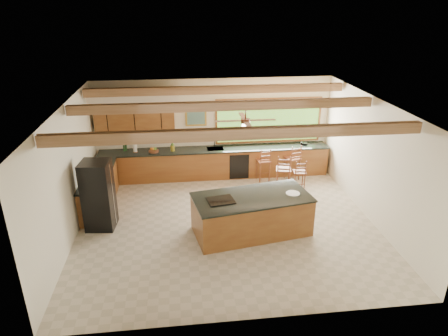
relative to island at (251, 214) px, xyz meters
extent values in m
plane|color=beige|center=(-0.53, 0.43, -0.47)|extent=(7.20, 7.20, 0.00)
cube|color=#EFE7CE|center=(-0.53, 3.68, 1.03)|extent=(7.20, 0.04, 3.00)
cube|color=#EFE7CE|center=(-0.53, -2.82, 1.03)|extent=(7.20, 0.04, 3.00)
cube|color=#EFE7CE|center=(-4.13, 0.43, 1.03)|extent=(0.04, 6.50, 3.00)
cube|color=#EFE7CE|center=(3.07, 0.43, 1.03)|extent=(0.04, 6.50, 3.00)
cube|color=tan|center=(-0.53, 0.43, 2.53)|extent=(7.20, 6.50, 0.04)
cube|color=#A87B54|center=(-0.53, -1.17, 2.39)|extent=(7.10, 0.15, 0.22)
cube|color=#A87B54|center=(-0.53, 0.93, 2.39)|extent=(7.10, 0.15, 0.22)
cube|color=#A87B54|center=(-0.53, 2.73, 2.39)|extent=(7.10, 0.15, 0.22)
cube|color=brown|center=(-2.88, 3.49, 1.43)|extent=(2.30, 0.35, 0.70)
cube|color=#EFE2CE|center=(-2.88, 3.42, 2.03)|extent=(2.60, 0.50, 0.48)
cylinder|color=#FFEABF|center=(-3.58, 3.42, 1.80)|extent=(0.10, 0.10, 0.01)
cylinder|color=#FFEABF|center=(-2.18, 3.42, 1.80)|extent=(0.10, 0.10, 0.01)
cube|color=#73A33A|center=(1.17, 3.65, 1.20)|extent=(3.20, 0.04, 1.30)
cube|color=gold|center=(-1.08, 3.65, 1.38)|extent=(0.64, 0.03, 0.54)
cube|color=#3F7252|center=(-1.08, 3.63, 1.38)|extent=(0.54, 0.01, 0.44)
cube|color=brown|center=(-0.53, 3.34, -0.03)|extent=(7.00, 0.65, 0.88)
cube|color=black|center=(-0.53, 3.34, 0.43)|extent=(7.04, 0.69, 0.04)
cube|color=brown|center=(-3.79, 1.78, -0.03)|extent=(0.65, 2.35, 0.88)
cube|color=black|center=(-3.79, 1.78, 0.43)|extent=(0.69, 2.39, 0.04)
cube|color=black|center=(0.17, 3.01, -0.05)|extent=(0.60, 0.02, 0.78)
cube|color=silver|center=(-0.53, 3.34, 0.43)|extent=(0.50, 0.38, 0.03)
cylinder|color=silver|center=(-0.53, 3.54, 0.60)|extent=(0.03, 0.03, 0.30)
cylinder|color=silver|center=(-0.53, 3.44, 0.73)|extent=(0.03, 0.20, 0.03)
cylinder|color=white|center=(-2.93, 3.34, 0.59)|extent=(0.12, 0.12, 0.29)
cylinder|color=#1C4620|center=(-3.28, 3.46, 0.54)|extent=(0.05, 0.05, 0.18)
cylinder|color=#1C4620|center=(-3.22, 3.51, 0.56)|extent=(0.06, 0.06, 0.22)
cube|color=black|center=(2.29, 3.39, 0.49)|extent=(0.24, 0.22, 0.09)
cube|color=brown|center=(0.00, 0.00, -0.02)|extent=(2.83, 1.67, 0.90)
cube|color=black|center=(0.00, 0.00, 0.45)|extent=(2.88, 1.72, 0.04)
cube|color=black|center=(-0.74, -0.13, 0.48)|extent=(0.67, 0.57, 0.02)
cylinder|color=white|center=(0.98, 0.03, 0.48)|extent=(0.33, 0.33, 0.02)
cube|color=black|center=(-3.58, 0.66, 0.38)|extent=(0.73, 0.71, 1.70)
cube|color=silver|center=(-3.25, 0.66, 0.38)|extent=(0.02, 0.05, 1.56)
cube|color=brown|center=(0.89, 2.88, 0.17)|extent=(0.44, 0.44, 0.04)
cylinder|color=brown|center=(0.74, 2.73, -0.16)|extent=(0.04, 0.04, 0.62)
cylinder|color=brown|center=(1.04, 2.73, -0.16)|extent=(0.04, 0.04, 0.62)
cylinder|color=brown|center=(0.74, 3.03, -0.16)|extent=(0.04, 0.04, 0.62)
cylinder|color=brown|center=(1.04, 3.03, -0.16)|extent=(0.04, 0.04, 0.62)
cube|color=brown|center=(1.76, 2.03, 0.12)|extent=(0.39, 0.39, 0.04)
cylinder|color=brown|center=(1.62, 1.89, -0.19)|extent=(0.03, 0.03, 0.57)
cylinder|color=brown|center=(1.90, 1.89, -0.19)|extent=(0.03, 0.03, 0.57)
cylinder|color=brown|center=(1.62, 2.17, -0.19)|extent=(0.03, 0.03, 0.57)
cylinder|color=brown|center=(1.90, 2.17, -0.19)|extent=(0.03, 0.03, 0.57)
cube|color=brown|center=(1.29, 2.03, 0.22)|extent=(0.50, 0.50, 0.04)
cylinder|color=brown|center=(1.13, 1.87, -0.14)|extent=(0.04, 0.04, 0.67)
cylinder|color=brown|center=(1.45, 1.87, -0.14)|extent=(0.04, 0.04, 0.67)
cylinder|color=brown|center=(1.13, 2.19, -0.14)|extent=(0.04, 0.04, 0.67)
cylinder|color=brown|center=(1.45, 2.19, -0.14)|extent=(0.04, 0.04, 0.67)
cube|color=brown|center=(1.80, 2.88, 0.21)|extent=(0.50, 0.50, 0.04)
cylinder|color=brown|center=(1.64, 2.72, -0.14)|extent=(0.04, 0.04, 0.66)
cylinder|color=brown|center=(1.96, 2.72, -0.14)|extent=(0.04, 0.04, 0.66)
cylinder|color=brown|center=(1.64, 3.04, -0.14)|extent=(0.04, 0.04, 0.66)
cylinder|color=brown|center=(1.96, 3.04, -0.14)|extent=(0.04, 0.04, 0.66)
camera|label=1|loc=(-1.61, -8.09, 4.66)|focal=32.00mm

